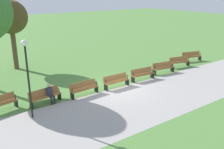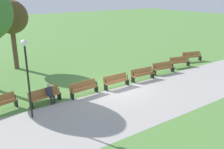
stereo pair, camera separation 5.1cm
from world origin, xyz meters
TOP-DOWN VIEW (x-y plane):
  - ground_plane at (0.00, 0.00)m, footprint 120.00×120.00m
  - path_paving at (0.00, 2.67)m, footprint 34.38×5.26m
  - bench_0 at (-9.84, -1.41)m, footprint 2.00×0.98m
  - bench_1 at (-7.42, -0.83)m, footprint 2.00×0.86m
  - bench_2 at (-4.97, -0.41)m, footprint 1.99×0.73m
  - bench_3 at (-2.49, -0.15)m, footprint 1.97×0.60m
  - bench_4 at (-0.00, -0.07)m, footprint 1.94×0.47m
  - bench_5 at (2.49, -0.15)m, footprint 1.97×0.60m
  - bench_6 at (4.97, -0.41)m, footprint 1.99×0.73m
  - person_seated at (4.67, -0.30)m, footprint 0.37×0.55m
  - tree_1 at (4.31, -8.60)m, footprint 2.72×2.72m
  - lamp_post at (6.18, 0.86)m, footprint 0.32×0.32m

SIDE VIEW (x-z plane):
  - ground_plane at x=0.00m, z-range 0.00..0.00m
  - path_paving at x=0.00m, z-range 0.00..0.01m
  - bench_0 at x=-9.84m, z-range 0.03..0.92m
  - bench_1 at x=-7.42m, z-range 0.03..0.92m
  - bench_2 at x=-4.97m, z-range 0.03..0.92m
  - bench_3 at x=-2.49m, z-range 0.03..0.92m
  - bench_4 at x=0.00m, z-range 0.03..0.92m
  - bench_5 at x=2.49m, z-range 0.03..0.92m
  - bench_6 at x=4.97m, z-range 0.03..0.92m
  - person_seated at x=4.67m, z-range 0.04..1.24m
  - lamp_post at x=6.18m, z-range 0.80..4.94m
  - tree_1 at x=4.31m, z-range 1.43..7.14m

